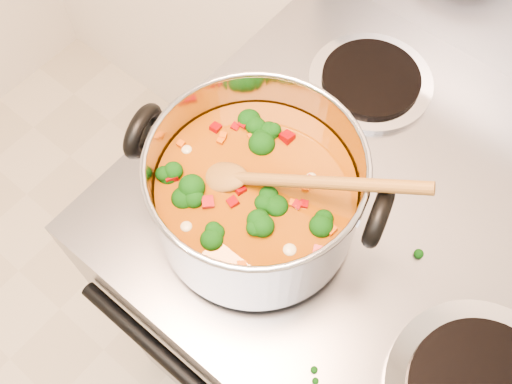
% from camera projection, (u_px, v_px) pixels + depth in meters
% --- Properties ---
extents(electric_range, '(0.80, 0.72, 1.08)m').
position_uv_depth(electric_range, '(365.00, 308.00, 1.21)').
color(electric_range, gray).
rests_on(electric_range, ground).
extents(stockpot, '(0.33, 0.27, 0.16)m').
position_uv_depth(stockpot, '(255.00, 193.00, 0.73)').
color(stockpot, '#ADACB5').
rests_on(stockpot, electric_range).
extents(wooden_spoon, '(0.27, 0.15, 0.11)m').
position_uv_depth(wooden_spoon, '(270.00, 180.00, 0.69)').
color(wooden_spoon, brown).
rests_on(wooden_spoon, stockpot).
extents(cooktop_crumbs, '(0.08, 0.39, 0.01)m').
position_uv_depth(cooktop_crumbs, '(301.00, 223.00, 0.80)').
color(cooktop_crumbs, black).
rests_on(cooktop_crumbs, electric_range).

